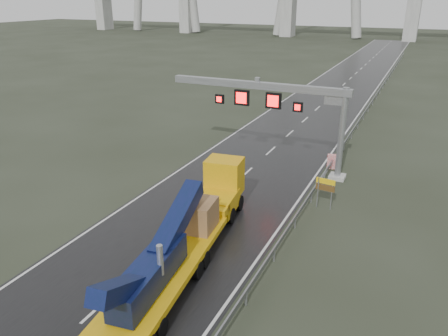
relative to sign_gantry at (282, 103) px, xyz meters
The scene contains 7 objects.
ground 18.96m from the sign_gantry, 96.67° to the right, with size 400.00×400.00×0.00m, color #262B1E.
road 22.81m from the sign_gantry, 95.46° to the left, with size 11.00×200.00×0.02m, color black.
guardrail 13.57m from the sign_gantry, 71.60° to the left, with size 0.20×140.00×1.40m, color slate, non-canonical shape.
sign_gantry is the anchor object (origin of this frame).
heavy_haul_truck 14.96m from the sign_gantry, 91.71° to the right, with size 4.69×17.84×4.15m.
exit_sign_pair 8.52m from the sign_gantry, 48.18° to the right, with size 1.29×0.20×2.21m.
striped_barrier 6.65m from the sign_gantry, 27.27° to the left, with size 0.72×0.39×1.21m, color red.
Camera 1 is at (12.15, -14.44, 13.42)m, focal length 35.00 mm.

